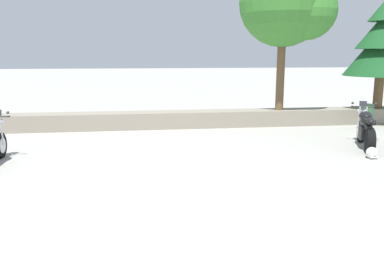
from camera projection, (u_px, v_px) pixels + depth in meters
The scene contains 7 objects.
ground_plane at pixel (163, 167), 8.84m from camera, with size 120.00×120.00×0.00m, color #A3A099.
stone_wall at pixel (155, 120), 13.46m from camera, with size 36.00×0.80×0.55m, color gray.
motorcycle_black_centre at pixel (366, 130), 10.64m from camera, with size 1.02×1.97×1.18m.
rider_helmet at pixel (372, 153), 9.56m from camera, with size 0.28×0.28×0.28m.
leafy_tree_mid_left at pixel (288, 5), 13.20m from camera, with size 3.11×2.97×5.12m.
pine_tree_mid_right at pixel (383, 44), 13.96m from camera, with size 2.59×2.59×3.82m.
trash_bin at pixel (366, 117), 13.10m from camera, with size 0.46×0.46×0.86m.
Camera 1 is at (-0.49, -8.53, 2.51)m, focal length 36.99 mm.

